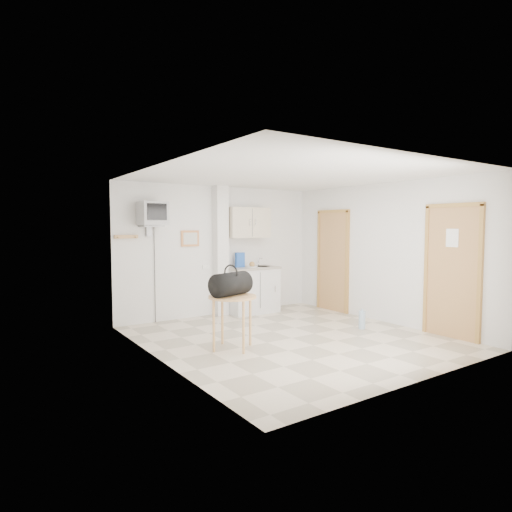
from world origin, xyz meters
TOP-DOWN VIEW (x-y plane):
  - ground at (0.00, 0.00)m, footprint 4.50×4.50m
  - room_envelope at (0.24, 0.09)m, footprint 4.24×4.54m
  - kitchenette at (0.57, 2.00)m, footprint 1.03×0.58m
  - crt_television at (-1.45, 2.02)m, footprint 0.44×0.45m
  - round_table at (-1.05, 0.03)m, footprint 0.67×0.67m
  - duffel_bag at (-1.07, 0.04)m, footprint 0.67×0.50m
  - water_bottle at (1.37, -0.19)m, footprint 0.11×0.11m

SIDE VIEW (x-z plane):
  - ground at x=0.00m, z-range 0.00..0.00m
  - water_bottle at x=1.37m, z-range -0.02..0.32m
  - round_table at x=-1.05m, z-range 0.28..1.04m
  - kitchenette at x=0.57m, z-range -0.25..1.85m
  - duffel_bag at x=-1.07m, z-range 0.70..1.14m
  - room_envelope at x=0.24m, z-range 0.26..2.81m
  - crt_television at x=-1.45m, z-range 0.86..3.01m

